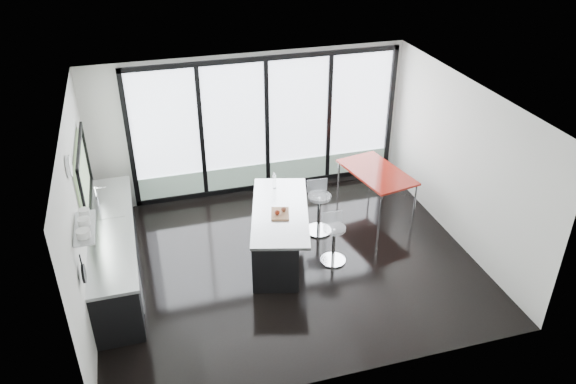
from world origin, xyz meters
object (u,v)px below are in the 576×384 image
object	(u,v)px
bar_stool_near	(334,244)
bar_stool_far	(319,213)
island	(276,232)
red_table	(375,190)

from	to	relation	value
bar_stool_near	bar_stool_far	xyz separation A→B (m)	(0.05, 0.90, 0.04)
island	red_table	size ratio (longest dim) A/B	1.52
island	red_table	xyz separation A→B (m)	(2.16, 0.88, -0.04)
bar_stool_near	bar_stool_far	distance (m)	0.90
bar_stool_near	bar_stool_far	bearing A→B (deg)	89.01
bar_stool_near	red_table	distance (m)	1.88
bar_stool_near	red_table	world-z (taller)	red_table
bar_stool_near	island	bearing A→B (deg)	153.47
island	bar_stool_far	distance (m)	1.00
bar_stool_far	red_table	bearing A→B (deg)	21.43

